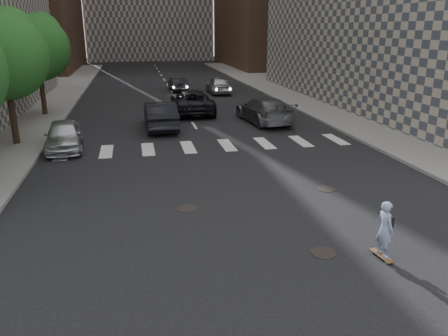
% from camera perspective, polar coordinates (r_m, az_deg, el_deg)
% --- Properties ---
extents(ground, '(160.00, 160.00, 0.00)m').
position_cam_1_polar(ground, '(13.91, 4.09, -6.60)').
color(ground, black).
rests_on(ground, ground).
extents(sidewalk_right, '(13.00, 80.00, 0.15)m').
position_cam_1_polar(sidewalk_right, '(37.30, 17.60, 8.32)').
color(sidewalk_right, gray).
rests_on(sidewalk_right, ground).
extents(tree_b, '(4.20, 4.20, 6.60)m').
position_cam_1_polar(tree_b, '(24.07, -26.70, 13.43)').
color(tree_b, '#382619').
rests_on(tree_b, sidewalk_left).
extents(tree_c, '(4.20, 4.20, 6.60)m').
position_cam_1_polar(tree_c, '(31.88, -23.15, 14.54)').
color(tree_c, '#382619').
rests_on(tree_c, sidewalk_left).
extents(manhole_a, '(0.70, 0.70, 0.02)m').
position_cam_1_polar(manhole_a, '(12.19, 12.85, -10.72)').
color(manhole_a, black).
rests_on(manhole_a, ground).
extents(manhole_b, '(0.70, 0.70, 0.02)m').
position_cam_1_polar(manhole_b, '(14.63, -4.79, -5.30)').
color(manhole_b, black).
rests_on(manhole_b, ground).
extents(manhole_c, '(0.70, 0.70, 0.02)m').
position_cam_1_polar(manhole_c, '(16.73, 13.19, -2.68)').
color(manhole_c, black).
rests_on(manhole_c, ground).
extents(skateboarder, '(0.43, 0.82, 1.60)m').
position_cam_1_polar(skateboarder, '(12.01, 20.27, -7.48)').
color(skateboarder, brown).
rests_on(skateboarder, ground).
extents(silver_sedan, '(2.05, 4.34, 1.43)m').
position_cam_1_polar(silver_sedan, '(22.78, -20.19, 4.02)').
color(silver_sedan, silver).
rests_on(silver_sedan, ground).
extents(traffic_car_a, '(1.84, 5.02, 1.64)m').
position_cam_1_polar(traffic_car_a, '(26.15, -8.31, 6.84)').
color(traffic_car_a, black).
rests_on(traffic_car_a, ground).
extents(traffic_car_b, '(2.81, 5.75, 1.61)m').
position_cam_1_polar(traffic_car_b, '(27.79, 5.24, 7.57)').
color(traffic_car_b, '#5B5D63').
rests_on(traffic_car_b, ground).
extents(traffic_car_c, '(2.85, 5.93, 1.63)m').
position_cam_1_polar(traffic_car_c, '(30.82, -4.21, 8.64)').
color(traffic_car_c, black).
rests_on(traffic_car_c, ground).
extents(traffic_car_d, '(1.88, 4.60, 1.56)m').
position_cam_1_polar(traffic_car_d, '(40.31, -0.72, 10.82)').
color(traffic_car_d, '#ACAFB4').
rests_on(traffic_car_d, ground).
extents(traffic_car_e, '(1.57, 4.00, 1.30)m').
position_cam_1_polar(traffic_car_e, '(42.10, -6.06, 10.85)').
color(traffic_car_e, black).
rests_on(traffic_car_e, ground).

